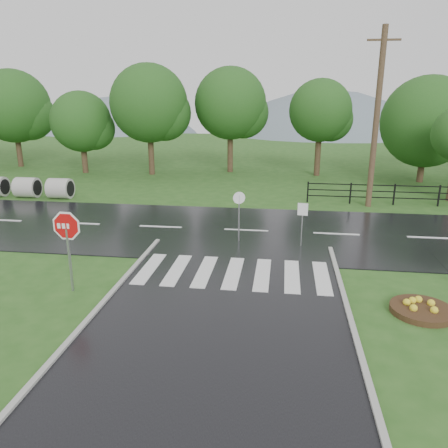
# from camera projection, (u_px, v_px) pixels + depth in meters

# --- Properties ---
(ground) EXTENTS (120.00, 120.00, 0.00)m
(ground) POSITION_uv_depth(u_px,v_px,m) (209.00, 357.00, 10.32)
(ground) COLOR #28531B
(ground) RESTS_ON ground
(main_road) EXTENTS (90.00, 8.00, 0.04)m
(main_road) POSITION_uv_depth(u_px,v_px,m) (246.00, 231.00, 19.81)
(main_road) COLOR black
(main_road) RESTS_ON ground
(crosswalk) EXTENTS (6.50, 2.80, 0.02)m
(crosswalk) POSITION_uv_depth(u_px,v_px,m) (233.00, 273.00, 15.05)
(crosswalk) COLOR silver
(crosswalk) RESTS_ON ground
(fence_west) EXTENTS (9.58, 0.08, 1.20)m
(fence_west) POSITION_uv_depth(u_px,v_px,m) (394.00, 192.00, 24.29)
(fence_west) COLOR black
(fence_west) RESTS_ON ground
(hills) EXTENTS (102.00, 48.00, 48.00)m
(hills) POSITION_uv_depth(u_px,v_px,m) (293.00, 223.00, 76.01)
(hills) COLOR slate
(hills) RESTS_ON ground
(treeline) EXTENTS (83.20, 5.20, 10.00)m
(treeline) POSITION_uv_depth(u_px,v_px,m) (276.00, 176.00, 32.98)
(treeline) COLOR #1B4916
(treeline) RESTS_ON ground
(culvert_pipes) EXTENTS (5.50, 1.20, 1.20)m
(culvert_pipes) POSITION_uv_depth(u_px,v_px,m) (27.00, 187.00, 26.17)
(culvert_pipes) COLOR #9E9B93
(culvert_pipes) RESTS_ON ground
(stop_sign) EXTENTS (1.23, 0.10, 2.76)m
(stop_sign) POSITION_uv_depth(u_px,v_px,m) (67.00, 233.00, 13.26)
(stop_sign) COLOR #939399
(stop_sign) RESTS_ON ground
(flower_bed) EXTENTS (1.75, 1.75, 0.35)m
(flower_bed) POSITION_uv_depth(u_px,v_px,m) (422.00, 309.00, 12.37)
(flower_bed) COLOR #332111
(flower_bed) RESTS_ON ground
(reg_sign_small) EXTENTS (0.41, 0.08, 1.84)m
(reg_sign_small) POSITION_uv_depth(u_px,v_px,m) (302.00, 216.00, 17.38)
(reg_sign_small) COLOR #939399
(reg_sign_small) RESTS_ON ground
(reg_sign_round) EXTENTS (0.49, 0.17, 2.17)m
(reg_sign_round) POSITION_uv_depth(u_px,v_px,m) (239.00, 211.00, 17.93)
(reg_sign_round) COLOR #939399
(reg_sign_round) RESTS_ON ground
(utility_pole_east) EXTENTS (1.65, 0.31, 9.30)m
(utility_pole_east) POSITION_uv_depth(u_px,v_px,m) (376.00, 119.00, 22.86)
(utility_pole_east) COLOR #473523
(utility_pole_east) RESTS_ON ground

